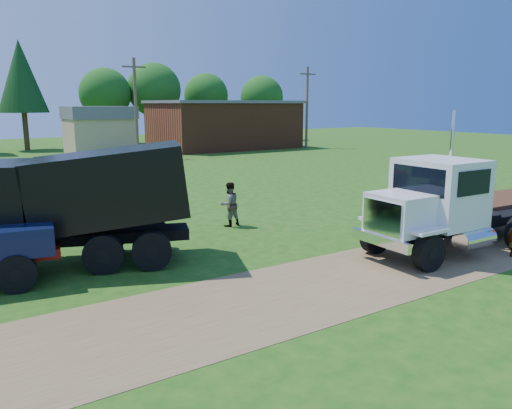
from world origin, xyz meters
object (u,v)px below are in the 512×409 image
orange_pickup (83,207)px  black_dump_truck (57,200)px  flatbed_trailer (487,206)px  white_semi_tractor (441,206)px

orange_pickup → black_dump_truck: bearing=165.0°
black_dump_truck → flatbed_trailer: bearing=5.3°
white_semi_tractor → flatbed_trailer: (4.84, 1.38, -0.75)m
black_dump_truck → orange_pickup: 5.68m
flatbed_trailer → black_dump_truck: bearing=168.5°
white_semi_tractor → flatbed_trailer: bearing=17.4°
white_semi_tractor → flatbed_trailer: white_semi_tractor is taller
orange_pickup → flatbed_trailer: bearing=-118.2°
white_semi_tractor → black_dump_truck: bearing=154.3°
white_semi_tractor → orange_pickup: bearing=131.1°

